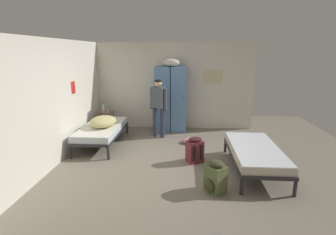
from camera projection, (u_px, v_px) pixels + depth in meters
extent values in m
plane|color=gray|center=(167.00, 166.00, 5.29)|extent=(8.85, 8.85, 0.00)
cube|color=silver|center=(174.00, 86.00, 7.68)|extent=(4.63, 0.06, 2.52)
cube|color=silver|center=(52.00, 104.00, 5.13)|extent=(0.06, 5.53, 2.52)
cube|color=beige|center=(213.00, 77.00, 7.50)|extent=(0.55, 0.01, 0.40)
cube|color=red|center=(73.00, 88.00, 6.02)|extent=(0.01, 0.20, 0.28)
cube|color=#5B84B2|center=(163.00, 99.00, 7.48)|extent=(0.44, 0.52, 1.85)
cylinder|color=black|center=(166.00, 97.00, 7.18)|extent=(0.02, 0.03, 0.02)
cube|color=#5B84B2|center=(179.00, 99.00, 7.45)|extent=(0.44, 0.52, 1.85)
cylinder|color=black|center=(183.00, 97.00, 7.15)|extent=(0.02, 0.03, 0.02)
ellipsoid|color=beige|center=(171.00, 63.00, 7.21)|extent=(0.48, 0.36, 0.22)
cylinder|color=#99704C|center=(99.00, 122.00, 7.51)|extent=(0.03, 0.03, 0.55)
cylinder|color=#99704C|center=(111.00, 122.00, 7.48)|extent=(0.03, 0.03, 0.55)
cylinder|color=#99704C|center=(102.00, 120.00, 7.77)|extent=(0.03, 0.03, 0.55)
cylinder|color=#99704C|center=(114.00, 120.00, 7.75)|extent=(0.03, 0.03, 0.55)
cube|color=#99704C|center=(107.00, 124.00, 7.65)|extent=(0.38, 0.30, 0.02)
cube|color=#99704C|center=(106.00, 112.00, 7.56)|extent=(0.38, 0.30, 0.02)
cylinder|color=#28282D|center=(262.00, 147.00, 5.93)|extent=(0.06, 0.06, 0.28)
cylinder|color=#28282D|center=(225.00, 146.00, 5.98)|extent=(0.06, 0.06, 0.28)
cylinder|color=#28282D|center=(295.00, 189.00, 4.15)|extent=(0.06, 0.06, 0.28)
cylinder|color=#28282D|center=(242.00, 187.00, 4.21)|extent=(0.06, 0.06, 0.28)
cube|color=#28282D|center=(255.00, 156.00, 5.02)|extent=(0.90, 1.90, 0.06)
cube|color=beige|center=(255.00, 151.00, 5.00)|extent=(0.87, 1.84, 0.14)
cube|color=silver|center=(255.00, 147.00, 4.98)|extent=(0.86, 1.82, 0.01)
cylinder|color=#28282D|center=(70.00, 152.00, 5.63)|extent=(0.06, 0.06, 0.28)
cylinder|color=#28282D|center=(108.00, 153.00, 5.58)|extent=(0.06, 0.06, 0.28)
cylinder|color=#28282D|center=(98.00, 128.00, 7.41)|extent=(0.06, 0.06, 0.28)
cylinder|color=#28282D|center=(127.00, 129.00, 7.35)|extent=(0.06, 0.06, 0.28)
cube|color=#28282D|center=(102.00, 132.00, 6.45)|extent=(0.90, 1.90, 0.06)
cube|color=silver|center=(102.00, 129.00, 6.43)|extent=(0.87, 1.84, 0.14)
cube|color=white|center=(102.00, 126.00, 6.41)|extent=(0.86, 1.82, 0.01)
ellipsoid|color=#D1C67F|center=(103.00, 121.00, 6.31)|extent=(0.62, 0.79, 0.25)
cylinder|color=#2D334C|center=(162.00, 123.00, 6.95)|extent=(0.12, 0.12, 0.81)
cylinder|color=#2D334C|center=(155.00, 122.00, 7.04)|extent=(0.12, 0.12, 0.81)
cube|color=#474C56|center=(158.00, 97.00, 6.82)|extent=(0.39, 0.31, 0.55)
cylinder|color=#474C56|center=(165.00, 100.00, 6.75)|extent=(0.08, 0.08, 0.57)
cylinder|color=#474C56|center=(151.00, 98.00, 6.92)|extent=(0.08, 0.08, 0.57)
sphere|color=#DBAD89|center=(158.00, 83.00, 6.73)|extent=(0.20, 0.20, 0.20)
ellipsoid|color=black|center=(158.00, 81.00, 6.72)|extent=(0.19, 0.19, 0.11)
cylinder|color=silver|center=(103.00, 107.00, 7.55)|extent=(0.07, 0.07, 0.22)
cylinder|color=#2666B2|center=(103.00, 103.00, 7.52)|extent=(0.04, 0.04, 0.04)
cylinder|color=beige|center=(108.00, 110.00, 7.50)|extent=(0.05, 0.05, 0.11)
cylinder|color=black|center=(108.00, 107.00, 7.48)|extent=(0.03, 0.03, 0.03)
cube|color=maroon|center=(195.00, 152.00, 5.43)|extent=(0.40, 0.36, 0.46)
ellipsoid|color=#42191E|center=(191.00, 153.00, 5.59)|extent=(0.25, 0.18, 0.20)
ellipsoid|color=#42191E|center=(195.00, 139.00, 5.36)|extent=(0.36, 0.33, 0.10)
cube|color=black|center=(202.00, 152.00, 5.34)|extent=(0.06, 0.04, 0.32)
cube|color=black|center=(194.00, 154.00, 5.27)|extent=(0.06, 0.04, 0.32)
cube|color=#566038|center=(215.00, 179.00, 4.29)|extent=(0.39, 0.40, 0.46)
ellipsoid|color=#383D23|center=(208.00, 186.00, 4.23)|extent=(0.21, 0.24, 0.20)
ellipsoid|color=#383D23|center=(216.00, 163.00, 4.22)|extent=(0.35, 0.36, 0.10)
cube|color=black|center=(218.00, 173.00, 4.42)|extent=(0.05, 0.05, 0.32)
cube|color=black|center=(225.00, 177.00, 4.28)|extent=(0.05, 0.05, 0.32)
ellipsoid|color=pink|center=(191.00, 141.00, 6.61)|extent=(0.46, 0.41, 0.12)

